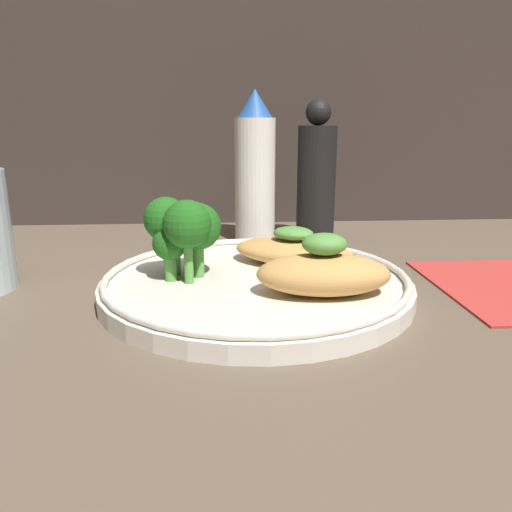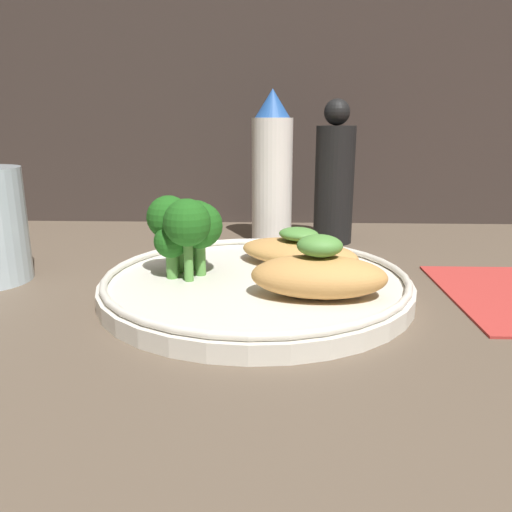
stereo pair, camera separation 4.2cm
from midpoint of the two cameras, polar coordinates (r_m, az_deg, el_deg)
name	(u,v)px [view 1 (the left image)]	position (r cm, az deg, el deg)	size (l,w,h in cm)	color
ground_plane	(256,300)	(42.92, -2.79, -5.07)	(180.00, 180.00, 1.00)	brown
plate	(256,283)	(42.43, -2.82, -3.18)	(26.18, 26.18, 2.00)	silver
grilled_meat_front	(323,272)	(38.21, 4.64, -1.88)	(10.65, 6.18, 4.80)	tan
grilled_meat_middle	(293,250)	(46.42, 1.70, 0.64)	(12.91, 10.61, 3.52)	tan
broccoli_bunch	(183,227)	(42.38, -11.19, 3.29)	(6.48, 6.91, 6.92)	#569942
sauce_bottle	(255,171)	(60.21, -2.13, 9.67)	(4.83, 4.83, 17.95)	white
pepper_grinder	(316,179)	(60.99, 4.95, 8.79)	(4.63, 4.63, 16.85)	black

